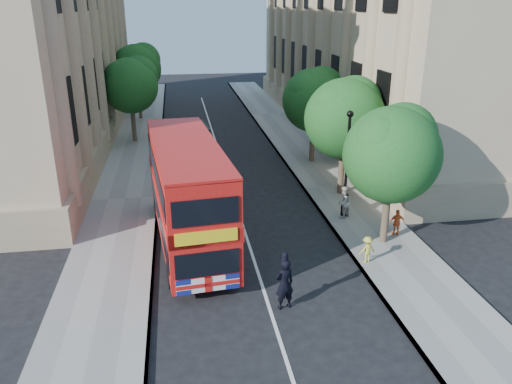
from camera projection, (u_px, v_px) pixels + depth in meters
name	position (u px, v px, depth m)	size (l,w,h in m)	color
ground	(264.00, 291.00, 18.16)	(120.00, 120.00, 0.00)	black
pavement_right	(333.00, 187.00, 28.22)	(3.50, 80.00, 0.12)	gray
pavement_left	(125.00, 199.00, 26.52)	(3.50, 80.00, 0.12)	gray
building_right	(385.00, 14.00, 39.15)	(12.00, 38.00, 18.00)	tan
building_left	(13.00, 15.00, 35.07)	(12.00, 38.00, 18.00)	tan
tree_right_near	(393.00, 149.00, 20.31)	(4.00, 4.00, 6.08)	#473828
tree_right_mid	(345.00, 114.00, 25.78)	(4.20, 4.20, 6.37)	#473828
tree_right_far	(314.00, 97.00, 31.36)	(4.00, 4.00, 6.15)	#473828
tree_left_far	(131.00, 82.00, 36.03)	(4.00, 4.00, 6.30)	#473828
tree_left_back	(137.00, 66.00, 43.32)	(4.20, 4.20, 6.65)	#473828
lamp_post	(347.00, 169.00, 23.54)	(0.32, 0.32, 5.16)	black
double_decker_bus	(188.00, 191.00, 20.92)	(3.45, 9.79, 4.43)	#BA100C
box_van	(195.00, 148.00, 31.59)	(2.24, 4.62, 2.56)	black
police_constable	(284.00, 284.00, 16.87)	(0.68, 0.45, 1.87)	black
woman_pedestrian	(343.00, 202.00, 23.87)	(0.77, 0.60, 1.57)	beige
child_a	(397.00, 222.00, 22.10)	(0.71, 0.30, 1.21)	orange
child_b	(367.00, 249.00, 19.82)	(0.71, 0.41, 1.10)	gold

